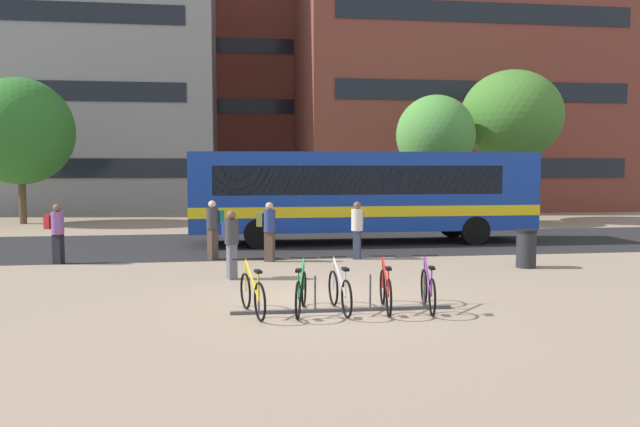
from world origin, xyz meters
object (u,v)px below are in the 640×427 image
at_px(commuter_teal_pack_4, 213,225).
at_px(trash_bin, 526,248).
at_px(parked_bicycle_green_1, 301,293).
at_px(parked_bicycle_red_3, 386,291).
at_px(commuter_olive_pack_0, 268,227).
at_px(city_bus, 365,193).
at_px(parked_bicycle_silver_2, 340,292).
at_px(commuter_grey_pack_3, 357,226).
at_px(street_tree_0, 511,116).
at_px(parked_bicycle_purple_4, 428,290).
at_px(commuter_navy_pack_1, 231,239).
at_px(commuter_red_pack_2, 57,230).
at_px(parked_bicycle_yellow_0, 252,294).
at_px(street_tree_2, 436,135).
at_px(street_tree_1, 20,131).

xyz_separation_m(commuter_teal_pack_4, trash_bin, (8.40, -2.62, -0.48)).
bearing_deg(parked_bicycle_green_1, parked_bicycle_red_3, -78.12).
distance_m(commuter_teal_pack_4, trash_bin, 8.82).
height_order(commuter_olive_pack_0, trash_bin, commuter_olive_pack_0).
distance_m(city_bus, parked_bicycle_silver_2, 10.58).
bearing_deg(parked_bicycle_green_1, commuter_grey_pack_3, -7.84).
xyz_separation_m(trash_bin, street_tree_0, (5.68, 13.28, 4.61)).
bearing_deg(parked_bicycle_purple_4, city_bus, 3.86).
bearing_deg(street_tree_0, commuter_teal_pack_4, -142.90).
bearing_deg(commuter_navy_pack_1, commuter_teal_pack_4, 171.18).
height_order(commuter_red_pack_2, trash_bin, commuter_red_pack_2).
bearing_deg(commuter_olive_pack_0, trash_bin, 8.97).
bearing_deg(trash_bin, parked_bicycle_purple_4, -133.64).
distance_m(parked_bicycle_green_1, commuter_navy_pack_1, 3.98).
distance_m(parked_bicycle_silver_2, parked_bicycle_red_3, 0.88).
bearing_deg(commuter_teal_pack_4, parked_bicycle_green_1, 59.00).
xyz_separation_m(parked_bicycle_red_3, commuter_grey_pack_3, (0.76, 6.46, 0.59)).
xyz_separation_m(parked_bicycle_purple_4, commuter_teal_pack_4, (-4.26, 6.97, 0.62)).
distance_m(parked_bicycle_yellow_0, parked_bicycle_red_3, 2.52).
xyz_separation_m(parked_bicycle_silver_2, commuter_red_pack_2, (-6.87, 6.69, 0.58)).
distance_m(street_tree_0, street_tree_2, 4.57).
height_order(parked_bicycle_purple_4, commuter_teal_pack_4, commuter_teal_pack_4).
bearing_deg(city_bus, street_tree_2, 53.35).
relative_size(city_bus, commuter_navy_pack_1, 7.20).
xyz_separation_m(street_tree_0, street_tree_2, (-4.26, -1.29, -1.03)).
distance_m(parked_bicycle_silver_2, commuter_navy_pack_1, 4.26).
xyz_separation_m(parked_bicycle_silver_2, parked_bicycle_red_3, (0.88, -0.03, 0.00)).
xyz_separation_m(commuter_teal_pack_4, street_tree_0, (14.09, 10.65, 4.13)).
bearing_deg(parked_bicycle_red_3, commuter_teal_pack_4, 33.64).
distance_m(parked_bicycle_purple_4, street_tree_0, 20.73).
height_order(parked_bicycle_yellow_0, commuter_grey_pack_3, commuter_grey_pack_3).
bearing_deg(commuter_teal_pack_4, commuter_grey_pack_3, 128.02).
bearing_deg(commuter_teal_pack_4, commuter_olive_pack_0, 113.69).
distance_m(commuter_olive_pack_0, trash_bin, 7.14).
relative_size(parked_bicycle_purple_4, trash_bin, 1.66).
height_order(parked_bicycle_yellow_0, parked_bicycle_red_3, same).
bearing_deg(commuter_teal_pack_4, parked_bicycle_yellow_0, 51.77).
height_order(parked_bicycle_yellow_0, parked_bicycle_green_1, same).
relative_size(parked_bicycle_red_3, commuter_teal_pack_4, 0.99).
relative_size(parked_bicycle_purple_4, street_tree_2, 0.29).
bearing_deg(trash_bin, street_tree_1, 139.56).
height_order(parked_bicycle_red_3, street_tree_2, street_tree_2).
bearing_deg(city_bus, commuter_red_pack_2, -159.57).
height_order(parked_bicycle_green_1, commuter_olive_pack_0, commuter_olive_pack_0).
xyz_separation_m(parked_bicycle_purple_4, commuter_olive_pack_0, (-2.68, 6.38, 0.60)).
bearing_deg(commuter_grey_pack_3, parked_bicycle_yellow_0, -5.99).
bearing_deg(commuter_olive_pack_0, parked_bicycle_silver_2, -55.61).
height_order(parked_bicycle_green_1, commuter_grey_pack_3, commuter_grey_pack_3).
bearing_deg(commuter_red_pack_2, trash_bin, 12.45).
distance_m(trash_bin, street_tree_1, 23.39).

